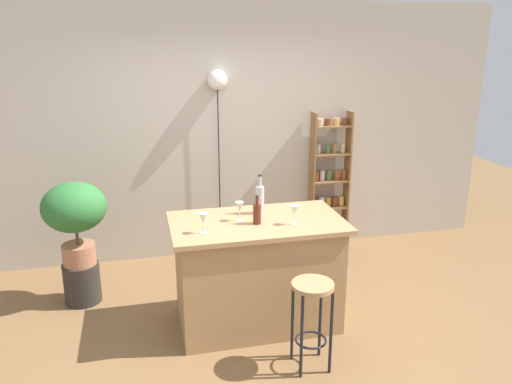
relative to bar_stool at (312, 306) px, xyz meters
name	(u,v)px	position (x,y,z in m)	size (l,w,h in m)	color
ground	(265,339)	(-0.25, 0.42, -0.52)	(12.00, 12.00, 0.00)	brown
back_wall	(223,133)	(-0.25, 2.37, 0.88)	(6.40, 0.10, 2.80)	#BCB2A3
kitchen_counter	(257,272)	(-0.25, 0.72, -0.04)	(1.46, 0.82, 0.95)	#A87F51
bar_stool	(312,306)	(0.00, 0.00, 0.00)	(0.32, 0.32, 0.70)	black
spice_shelf	(330,180)	(0.98, 2.21, 0.30)	(0.45, 0.18, 1.62)	olive
plant_stool	(82,282)	(-1.78, 1.45, -0.32)	(0.34, 0.34, 0.39)	#2D2823
potted_plant	(75,213)	(-1.78, 1.45, 0.38)	(0.58, 0.52, 0.79)	#A86B4C
bottle_spirits_clear	(257,213)	(-0.26, 0.65, 0.53)	(0.07, 0.07, 0.24)	#5B2319
bottle_vinegar	(260,199)	(-0.18, 0.90, 0.57)	(0.07, 0.07, 0.35)	#B2B2B7
wine_glass_left	(294,211)	(0.03, 0.57, 0.55)	(0.07, 0.07, 0.16)	silver
wine_glass_center	(240,207)	(-0.39, 0.76, 0.55)	(0.07, 0.07, 0.16)	silver
wine_glass_right	(203,219)	(-0.72, 0.55, 0.55)	(0.07, 0.07, 0.16)	silver
pendant_globe_light	(217,83)	(-0.31, 2.26, 1.45)	(0.21, 0.21, 2.10)	black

